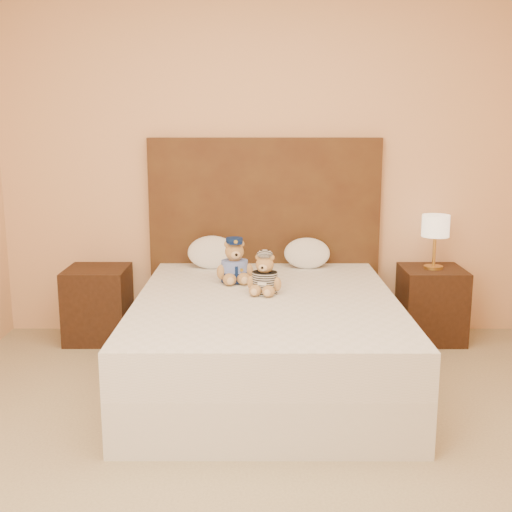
{
  "coord_description": "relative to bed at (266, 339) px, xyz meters",
  "views": [
    {
      "loc": [
        -0.06,
        -2.63,
        1.6
      ],
      "look_at": [
        -0.06,
        1.45,
        0.76
      ],
      "focal_mm": 45.0,
      "sensor_mm": 36.0,
      "label": 1
    }
  ],
  "objects": [
    {
      "name": "bed",
      "position": [
        0.0,
        0.0,
        0.0
      ],
      "size": [
        1.6,
        2.0,
        0.55
      ],
      "color": "white",
      "rests_on": "ground"
    },
    {
      "name": "teddy_prisoner",
      "position": [
        -0.01,
        0.08,
        0.4
      ],
      "size": [
        0.28,
        0.27,
        0.26
      ],
      "primitive_type": null,
      "rotation": [
        0.0,
        0.0,
        -0.25
      ],
      "color": "#A67440",
      "rests_on": "bed"
    },
    {
      "name": "pillow_right",
      "position": [
        0.31,
        0.83,
        0.4
      ],
      "size": [
        0.34,
        0.22,
        0.24
      ],
      "primitive_type": "ellipsoid",
      "color": "white",
      "rests_on": "bed"
    },
    {
      "name": "nightstand_right",
      "position": [
        1.25,
        0.8,
        -0.0
      ],
      "size": [
        0.45,
        0.45,
        0.55
      ],
      "primitive_type": "cube",
      "color": "#351D11",
      "rests_on": "ground"
    },
    {
      "name": "nightstand_left",
      "position": [
        -1.25,
        0.8,
        -0.0
      ],
      "size": [
        0.45,
        0.45,
        0.55
      ],
      "primitive_type": "cube",
      "color": "#351D11",
      "rests_on": "ground"
    },
    {
      "name": "room_walls",
      "position": [
        0.0,
        -0.74,
        1.53
      ],
      "size": [
        4.04,
        4.52,
        2.72
      ],
      "color": "#F6BA86",
      "rests_on": "ground"
    },
    {
      "name": "pillow_left",
      "position": [
        -0.39,
        0.83,
        0.4
      ],
      "size": [
        0.36,
        0.23,
        0.26
      ],
      "primitive_type": "ellipsoid",
      "color": "white",
      "rests_on": "bed"
    },
    {
      "name": "ground",
      "position": [
        0.0,
        -1.2,
        -0.28
      ],
      "size": [
        4.0,
        4.5,
        0.0
      ],
      "primitive_type": "cube",
      "color": "#BFAF88",
      "rests_on": "ground"
    },
    {
      "name": "headboard",
      "position": [
        0.0,
        1.01,
        0.47
      ],
      "size": [
        1.75,
        0.08,
        1.5
      ],
      "primitive_type": "cube",
      "color": "#503418",
      "rests_on": "ground"
    },
    {
      "name": "lamp",
      "position": [
        1.25,
        0.8,
        0.57
      ],
      "size": [
        0.2,
        0.2,
        0.4
      ],
      "color": "gold",
      "rests_on": "nightstand_right"
    },
    {
      "name": "teddy_police",
      "position": [
        -0.21,
        0.38,
        0.43
      ],
      "size": [
        0.3,
        0.29,
        0.3
      ],
      "primitive_type": null,
      "rotation": [
        0.0,
        0.0,
        0.2
      ],
      "color": "#A67440",
      "rests_on": "bed"
    }
  ]
}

